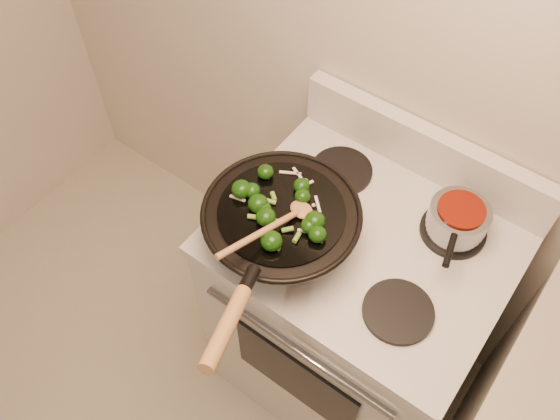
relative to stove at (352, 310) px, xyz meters
The scene contains 5 objects.
stove is the anchor object (origin of this frame).
wok 0.58m from the stove, 138.47° to the right, with size 0.41×0.67×0.24m.
stirfry 0.65m from the stove, 138.40° to the right, with size 0.28×0.26×0.05m.
wooden_spoon 0.66m from the stove, 127.34° to the right, with size 0.10×0.29×0.08m.
saucepan 0.56m from the stove, 38.86° to the left, with size 0.16×0.26×0.10m.
Camera 1 is at (0.18, 0.32, 2.26)m, focal length 38.00 mm.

